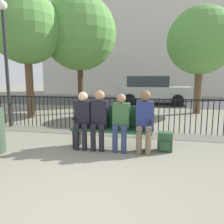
{
  "coord_description": "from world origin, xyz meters",
  "views": [
    {
      "loc": [
        0.96,
        -2.25,
        1.5
      ],
      "look_at": [
        0.0,
        2.16,
        0.8
      ],
      "focal_mm": 35.0,
      "sensor_mm": 36.0,
      "label": 1
    }
  ],
  "objects": [
    {
      "name": "parked_car_0",
      "position": [
        0.53,
        10.71,
        0.84
      ],
      "size": [
        4.2,
        1.94,
        1.62
      ],
      "color": "#B7B7BC",
      "rests_on": "ground"
    },
    {
      "name": "tree_2",
      "position": [
        -3.87,
        5.23,
        3.28
      ],
      "size": [
        2.58,
        2.58,
        4.59
      ],
      "color": "brown",
      "rests_on": "ground"
    },
    {
      "name": "fence_railing",
      "position": [
        -0.02,
        3.86,
        0.56
      ],
      "size": [
        9.01,
        0.03,
        0.95
      ],
      "color": "black",
      "rests_on": "ground"
    },
    {
      "name": "backpack",
      "position": [
        1.1,
        2.26,
        0.2
      ],
      "size": [
        0.3,
        0.25,
        0.4
      ],
      "color": "#284C2D",
      "rests_on": "ground"
    },
    {
      "name": "street_surface",
      "position": [
        0.0,
        12.0,
        0.0
      ],
      "size": [
        24.0,
        6.0,
        0.01
      ],
      "color": "#3D3D3F",
      "rests_on": "ground"
    },
    {
      "name": "seated_person_2",
      "position": [
        0.2,
        2.11,
        0.66
      ],
      "size": [
        0.34,
        0.39,
        1.18
      ],
      "color": "navy",
      "rests_on": "ground"
    },
    {
      "name": "lamp_post",
      "position": [
        -3.62,
        3.68,
        2.47
      ],
      "size": [
        0.28,
        0.28,
        3.75
      ],
      "color": "black",
      "rests_on": "ground"
    },
    {
      "name": "seated_person_3",
      "position": [
        0.68,
        2.12,
        0.71
      ],
      "size": [
        0.34,
        0.39,
        1.26
      ],
      "color": "brown",
      "rests_on": "ground"
    },
    {
      "name": "park_bench",
      "position": [
        0.0,
        2.24,
        0.49
      ],
      "size": [
        1.7,
        0.45,
        0.92
      ],
      "color": "#194728",
      "rests_on": "ground"
    },
    {
      "name": "ground_plane",
      "position": [
        0.0,
        0.0,
        0.0
      ],
      "size": [
        80.0,
        80.0,
        0.0
      ],
      "primitive_type": "plane",
      "color": "gray"
    },
    {
      "name": "tree_1",
      "position": [
        -2.38,
        6.72,
        3.34
      ],
      "size": [
        3.08,
        3.08,
        4.89
      ],
      "color": "#422D1E",
      "rests_on": "ground"
    },
    {
      "name": "seated_person_1",
      "position": [
        -0.26,
        2.12,
        0.7
      ],
      "size": [
        0.34,
        0.39,
        1.25
      ],
      "color": "black",
      "rests_on": "ground"
    },
    {
      "name": "seated_person_0",
      "position": [
        -0.63,
        2.12,
        0.68
      ],
      "size": [
        0.34,
        0.39,
        1.22
      ],
      "color": "black",
      "rests_on": "ground"
    },
    {
      "name": "building_facade",
      "position": [
        0.0,
        20.0,
        7.4
      ],
      "size": [
        20.0,
        6.0,
        14.79
      ],
      "color": "beige",
      "rests_on": "ground"
    },
    {
      "name": "tree_0",
      "position": [
        2.55,
        7.68,
        3.01
      ],
      "size": [
        2.76,
        2.76,
        4.41
      ],
      "color": "brown",
      "rests_on": "ground"
    }
  ]
}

